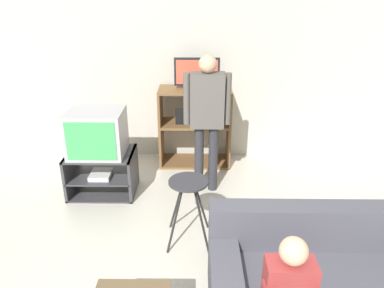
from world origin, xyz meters
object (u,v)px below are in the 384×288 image
at_px(television_main, 97,133).
at_px(folding_stool, 188,192).
at_px(tv_stand, 102,173).
at_px(couch, 321,285).
at_px(television_flat, 197,74).
at_px(media_shelf, 195,126).
at_px(person_standing_adult, 207,112).

xyz_separation_m(television_main, folding_stool, (1.06, -0.91, -0.23)).
bearing_deg(television_main, tv_stand, 8.44).
bearing_deg(couch, television_flat, 109.80).
relative_size(tv_stand, television_flat, 1.33).
bearing_deg(media_shelf, television_flat, 17.30).
distance_m(television_flat, couch, 2.94).
height_order(folding_stool, couch, couch).
xyz_separation_m(television_main, television_flat, (1.14, 0.82, 0.48)).
distance_m(couch, person_standing_adult, 2.16).
height_order(tv_stand, folding_stool, folding_stool).
relative_size(television_main, media_shelf, 0.58).
bearing_deg(folding_stool, television_main, 139.49).
relative_size(television_main, person_standing_adult, 0.38).
height_order(tv_stand, media_shelf, media_shelf).
distance_m(tv_stand, couch, 2.72).
distance_m(tv_stand, television_main, 0.52).
height_order(television_flat, couch, television_flat).
bearing_deg(person_standing_adult, television_main, -176.16).
bearing_deg(person_standing_adult, tv_stand, -176.22).
height_order(television_main, couch, television_main).
distance_m(tv_stand, folding_stool, 1.42).
bearing_deg(television_flat, folding_stool, -92.38).
xyz_separation_m(television_main, person_standing_adult, (1.25, 0.08, 0.22)).
bearing_deg(couch, person_standing_adult, 113.79).
height_order(tv_stand, television_main, television_main).
bearing_deg(tv_stand, television_flat, 36.23).
relative_size(television_main, television_flat, 1.07).
bearing_deg(television_main, television_flat, 35.95).
relative_size(folding_stool, couch, 0.40).
relative_size(media_shelf, couch, 0.64).
height_order(television_main, folding_stool, television_main).
bearing_deg(person_standing_adult, folding_stool, -100.72).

